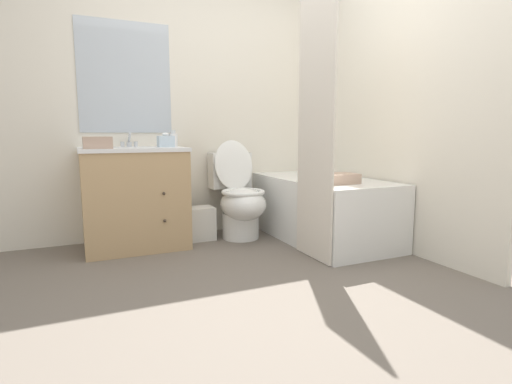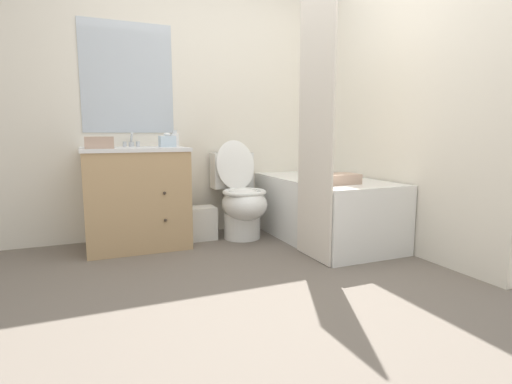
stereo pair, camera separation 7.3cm
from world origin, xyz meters
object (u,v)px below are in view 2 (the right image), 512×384
wastebasket (202,223)px  soap_dispenser (175,140)px  sink_faucet (131,143)px  vanity_cabinet (136,196)px  toilet (241,200)px  tissue_box (167,141)px  bath_towel_folded (336,179)px  bathtub (324,209)px  hand_towel_folded (99,143)px

wastebasket → soap_dispenser: 0.77m
soap_dispenser → sink_faucet: bearing=150.1°
sink_faucet → vanity_cabinet: bearing=-90.0°
vanity_cabinet → wastebasket: bearing=0.7°
vanity_cabinet → toilet: (0.90, -0.07, -0.08)m
tissue_box → bath_towel_folded: bearing=-34.5°
sink_faucet → soap_dispenser: (0.34, -0.19, 0.03)m
vanity_cabinet → sink_faucet: size_ratio=5.82×
bathtub → soap_dispenser: size_ratio=10.02×
vanity_cabinet → toilet: toilet is taller
bathtub → soap_dispenser: 1.43m
wastebasket → sink_faucet: bearing=160.7°
vanity_cabinet → bath_towel_folded: (1.42, -0.79, 0.16)m
wastebasket → tissue_box: tissue_box is taller
toilet → bathtub: (0.66, -0.35, -0.07)m
wastebasket → soap_dispenser: size_ratio=2.07×
sink_faucet → hand_towel_folded: 0.46m
sink_faucet → bath_towel_folded: (1.42, -0.99, -0.27)m
bathtub → hand_towel_folded: (-1.83, 0.25, 0.59)m
sink_faucet → bathtub: bearing=-21.7°
bathtub → bath_towel_folded: bearing=-110.0°
sink_faucet → tissue_box: (0.27, -0.20, 0.01)m
bathtub → vanity_cabinet: bearing=164.9°
soap_dispenser → tissue_box: bearing=-173.1°
bathtub → soap_dispenser: bearing=160.7°
wastebasket → soap_dispenser: (-0.22, 0.00, 0.74)m
toilet → soap_dispenser: soap_dispenser is taller
toilet → tissue_box: size_ratio=6.85×
soap_dispenser → toilet: bearing=-7.8°
sink_faucet → wastebasket: (0.55, -0.19, -0.72)m
bathtub → toilet: bearing=151.9°
tissue_box → wastebasket: bearing=1.4°
vanity_cabinet → hand_towel_folded: bearing=-147.3°
tissue_box → vanity_cabinet: bearing=-179.9°
soap_dispenser → bath_towel_folded: size_ratio=0.41×
sink_faucet → wastebasket: bearing=-19.3°
hand_towel_folded → wastebasket: bearing=12.3°
wastebasket → soap_dispenser: bearing=179.7°
sink_faucet → toilet: (0.90, -0.27, -0.51)m
wastebasket → tissue_box: size_ratio=2.27×
wastebasket → soap_dispenser: soap_dispenser is taller
toilet → bath_towel_folded: size_ratio=2.54×
bathtub → soap_dispenser: soap_dispenser is taller
toilet → hand_towel_folded: (-1.17, -0.10, 0.52)m
toilet → tissue_box: bearing=173.7°
sink_faucet → tissue_box: sink_faucet is taller
soap_dispenser → bath_towel_folded: (1.09, -0.80, -0.30)m
vanity_cabinet → tissue_box: tissue_box is taller
vanity_cabinet → bathtub: vanity_cabinet is taller
vanity_cabinet → wastebasket: 0.62m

